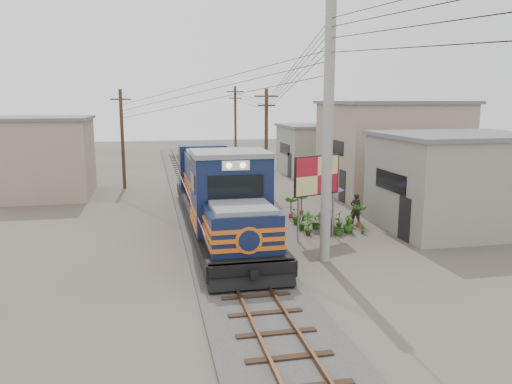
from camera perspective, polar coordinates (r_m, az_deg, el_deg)
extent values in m
plane|color=#473F35|center=(19.76, -2.37, -8.06)|extent=(120.00, 120.00, 0.00)
cube|color=#595651|center=(29.30, -5.66, -1.76)|extent=(3.60, 70.00, 0.16)
cube|color=#51331E|center=(29.21, -6.71, -1.46)|extent=(0.08, 70.00, 0.12)
cube|color=#51331E|center=(29.33, -4.62, -1.37)|extent=(0.08, 70.00, 0.12)
cube|color=black|center=(24.29, -4.36, -2.60)|extent=(3.03, 16.74, 0.58)
cube|color=black|center=(19.38, -2.26, -6.95)|extent=(2.30, 3.35, 0.68)
cube|color=black|center=(29.43, -5.72, -0.92)|extent=(2.30, 3.35, 0.68)
cube|color=#101A3B|center=(17.85, -1.60, -4.46)|extent=(2.49, 2.51, 1.57)
cube|color=#101A3B|center=(20.18, -2.95, -0.27)|extent=(2.97, 2.72, 3.24)
cube|color=slate|center=(19.93, -3.00, 4.46)|extent=(3.03, 2.86, 0.19)
cube|color=black|center=(18.75, -2.31, 0.68)|extent=(2.12, 0.06, 0.84)
cube|color=white|center=(18.62, -2.32, 3.06)|extent=(1.05, 0.06, 0.37)
cube|color=#101A3B|center=(26.58, -5.16, 1.41)|extent=(2.37, 10.25, 2.41)
cube|color=slate|center=(26.41, -5.20, 4.10)|extent=(2.12, 10.25, 0.19)
cube|color=orange|center=(24.16, -4.38, -1.27)|extent=(3.07, 16.74, 0.15)
cube|color=orange|center=(24.10, -4.39, -0.54)|extent=(3.07, 16.74, 0.15)
cube|color=orange|center=(24.04, -4.40, 0.20)|extent=(3.07, 16.74, 0.15)
cylinder|color=#9E9B93|center=(19.18, 8.20, 6.55)|extent=(0.40, 0.40, 10.00)
cylinder|color=#4C3826|center=(33.46, 1.18, 5.75)|extent=(0.24, 0.24, 7.00)
cube|color=#4C3826|center=(33.34, 1.20, 10.89)|extent=(1.60, 0.10, 0.10)
cube|color=#4C3826|center=(33.34, 1.19, 9.86)|extent=(1.20, 0.10, 0.10)
cylinder|color=#4C3826|center=(47.20, -2.37, 7.45)|extent=(0.24, 0.24, 7.50)
cube|color=#4C3826|center=(47.14, -2.40, 11.39)|extent=(1.60, 0.10, 0.10)
cube|color=#4C3826|center=(47.13, -2.39, 10.66)|extent=(1.20, 0.10, 0.10)
cylinder|color=#4C3826|center=(36.62, -15.02, 5.81)|extent=(0.24, 0.24, 7.00)
cube|color=#4C3826|center=(36.52, -15.24, 10.50)|extent=(1.60, 0.10, 0.10)
cube|color=#4C3826|center=(36.52, -15.20, 9.56)|extent=(1.20, 0.10, 0.10)
cube|color=gray|center=(26.27, 21.94, 0.91)|extent=(7.00, 6.00, 4.50)
cube|color=slate|center=(26.01, 22.30, 6.02)|extent=(7.35, 6.30, 0.20)
cube|color=black|center=(24.46, 15.11, 1.18)|extent=(0.05, 3.00, 0.90)
cube|color=gray|center=(34.38, 15.09, 4.68)|extent=(8.00, 7.00, 6.00)
cube|color=slate|center=(34.23, 15.35, 9.85)|extent=(8.40, 7.35, 0.20)
cube|color=black|center=(32.73, 8.81, 5.17)|extent=(0.05, 3.50, 0.90)
cube|color=gray|center=(43.07, 7.20, 4.74)|extent=(6.00, 6.00, 4.00)
cube|color=slate|center=(42.91, 7.27, 7.53)|extent=(6.30, 6.30, 0.20)
cube|color=black|center=(42.15, 3.31, 4.95)|extent=(0.05, 3.00, 0.90)
cube|color=gray|center=(35.36, -23.22, 3.53)|extent=(6.00, 6.00, 5.00)
cube|color=slate|center=(35.17, -23.53, 7.73)|extent=(6.30, 6.30, 0.20)
cylinder|color=#99999E|center=(22.26, 4.86, -2.18)|extent=(0.10, 0.10, 2.82)
cylinder|color=#99999E|center=(23.52, 8.81, -1.58)|extent=(0.10, 0.10, 2.82)
cube|color=black|center=(22.60, 6.97, 1.90)|extent=(2.37, 0.98, 1.81)
cube|color=#B0172A|center=(22.57, 7.00, 1.89)|extent=(2.25, 0.90, 1.69)
cylinder|color=black|center=(25.70, 7.59, -3.62)|extent=(0.43, 0.43, 0.10)
cylinder|color=#99999E|center=(25.47, 7.65, -1.39)|extent=(0.05, 0.05, 2.15)
cone|color=#6D2A7F|center=(25.28, 7.71, 0.89)|extent=(2.75, 2.75, 0.54)
imported|color=black|center=(26.03, 11.32, -1.86)|extent=(0.59, 0.40, 1.60)
imported|color=#2C5B1A|center=(23.57, 5.95, -3.61)|extent=(0.66, 0.52, 1.12)
imported|color=#2C5B1A|center=(23.58, 7.74, -3.67)|extent=(0.72, 0.64, 1.10)
imported|color=#2C5B1A|center=(23.81, 9.32, -3.99)|extent=(0.73, 0.65, 0.76)
imported|color=#2C5B1A|center=(24.28, 10.53, -3.52)|extent=(0.69, 0.69, 0.95)
imported|color=#2C5B1A|center=(24.32, 12.10, -3.96)|extent=(0.38, 0.39, 0.62)
imported|color=#2C5B1A|center=(24.45, 5.36, -3.50)|extent=(0.47, 0.40, 0.77)
imported|color=#2C5B1A|center=(24.78, 6.78, -3.48)|extent=(0.56, 0.63, 0.66)
imported|color=#2C5B1A|center=(24.89, 8.30, -3.08)|extent=(0.76, 0.76, 0.97)
imported|color=#2C5B1A|center=(25.09, 9.48, -3.04)|extent=(0.58, 0.59, 0.94)
imported|color=#2C5B1A|center=(25.47, 10.71, -3.00)|extent=(0.54, 0.47, 0.83)
imported|color=#2C5B1A|center=(25.68, 4.61, -2.84)|extent=(0.88, 0.85, 0.74)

